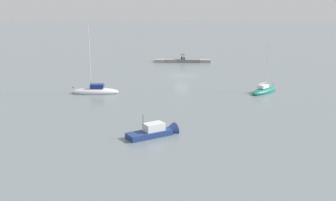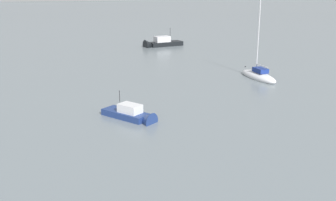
# 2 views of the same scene
# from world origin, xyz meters

# --- Properties ---
(ground_plane) EXTENTS (500.00, 500.00, 0.00)m
(ground_plane) POSITION_xyz_m (0.00, 0.00, 0.00)
(ground_plane) COLOR slate
(seawall_pier) EXTENTS (12.76, 1.97, 0.63)m
(seawall_pier) POSITION_xyz_m (-0.00, -17.47, 0.31)
(seawall_pier) COLOR gray
(seawall_pier) RESTS_ON ground_plane
(person_seated_grey_left) EXTENTS (0.41, 0.62, 0.73)m
(person_seated_grey_left) POSITION_xyz_m (-0.42, -17.25, 0.88)
(person_seated_grey_left) COLOR #1E2333
(person_seated_grey_left) RESTS_ON seawall_pier
(person_seated_blue_right) EXTENTS (0.41, 0.62, 0.73)m
(person_seated_blue_right) POSITION_xyz_m (0.14, -17.35, 0.88)
(person_seated_blue_right) COLOR #1E2333
(person_seated_blue_right) RESTS_ON seawall_pier
(umbrella_open_green) EXTENTS (1.46, 1.46, 1.31)m
(umbrella_open_green) POSITION_xyz_m (-0.13, -17.41, 1.76)
(umbrella_open_green) COLOR black
(umbrella_open_green) RESTS_ON seawall_pier
(sailboat_teal_mid) EXTENTS (5.31, 5.61, 7.69)m
(sailboat_teal_mid) POSITION_xyz_m (-12.24, 13.90, 0.29)
(sailboat_teal_mid) COLOR #197266
(sailboat_teal_mid) RESTS_ON ground_plane
(sailboat_white_far) EXTENTS (7.03, 2.23, 10.16)m
(sailboat_white_far) POSITION_xyz_m (12.74, 15.45, 0.35)
(sailboat_white_far) COLOR silver
(sailboat_white_far) RESTS_ON ground_plane
(motorboat_navy_near) EXTENTS (5.29, 4.31, 2.97)m
(motorboat_navy_near) POSITION_xyz_m (2.41, 34.11, 0.31)
(motorboat_navy_near) COLOR navy
(motorboat_navy_near) RESTS_ON ground_plane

